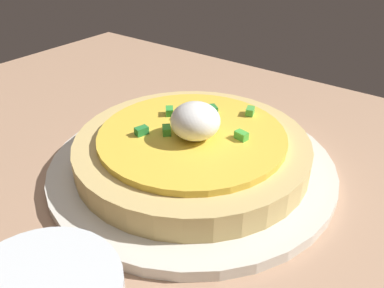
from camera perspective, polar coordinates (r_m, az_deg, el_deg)
name	(u,v)px	position (r cm, az deg, el deg)	size (l,w,h in cm)	color
dining_table	(176,207)	(39.02, -2.42, -9.23)	(97.97, 72.92, 2.48)	tan
plate	(192,165)	(41.73, 0.00, -3.02)	(29.79, 29.79, 1.14)	silver
pizza	(192,146)	(40.44, 0.02, -0.34)	(24.17, 24.17, 6.99)	tan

